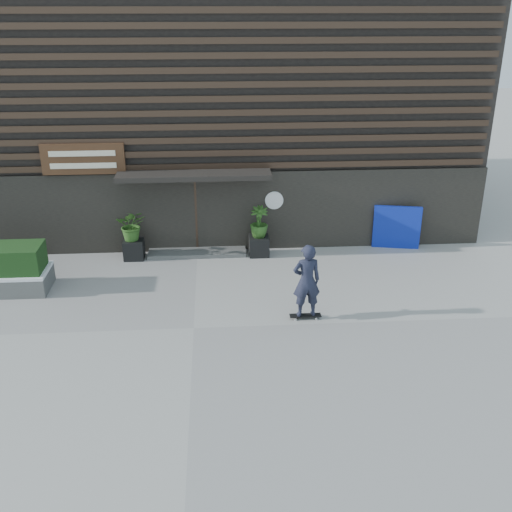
{
  "coord_description": "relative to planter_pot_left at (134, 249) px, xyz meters",
  "views": [
    {
      "loc": [
        0.61,
        -12.85,
        7.34
      ],
      "look_at": [
        1.62,
        1.74,
        1.1
      ],
      "focal_mm": 42.73,
      "sensor_mm": 36.0,
      "label": 1
    }
  ],
  "objects": [
    {
      "name": "blue_tarp",
      "position": [
        8.16,
        0.3,
        0.38
      ],
      "size": [
        1.45,
        0.41,
        1.37
      ],
      "primitive_type": "cube",
      "rotation": [
        0.0,
        0.0,
        -0.2
      ],
      "color": "#0B1C95",
      "rests_on": "ground"
    },
    {
      "name": "skateboarder",
      "position": [
        4.65,
        -4.11,
        0.73
      ],
      "size": [
        0.78,
        0.51,
        1.97
      ],
      "color": "black",
      "rests_on": "ground"
    },
    {
      "name": "planter_pot_left",
      "position": [
        0.0,
        0.0,
        0.0
      ],
      "size": [
        0.6,
        0.6,
        0.6
      ],
      "primitive_type": "cube",
      "color": "black",
      "rests_on": "ground"
    },
    {
      "name": "entrance_step",
      "position": [
        1.9,
        0.2,
        -0.24
      ],
      "size": [
        3.0,
        0.8,
        0.12
      ],
      "primitive_type": "cube",
      "color": "#4B4B49",
      "rests_on": "ground"
    },
    {
      "name": "building",
      "position": [
        1.9,
        5.56,
        3.69
      ],
      "size": [
        18.0,
        11.0,
        8.0
      ],
      "color": "black",
      "rests_on": "ground"
    },
    {
      "name": "planter_pot_right",
      "position": [
        3.8,
        0.0,
        0.0
      ],
      "size": [
        0.6,
        0.6,
        0.6
      ],
      "primitive_type": "cube",
      "color": "black",
      "rests_on": "ground"
    },
    {
      "name": "ground",
      "position": [
        1.9,
        -4.4,
        -0.3
      ],
      "size": [
        80.0,
        80.0,
        0.0
      ],
      "primitive_type": "plane",
      "color": "#9D9B95",
      "rests_on": "ground"
    },
    {
      "name": "bamboo_left",
      "position": [
        0.0,
        0.0,
        0.78
      ],
      "size": [
        0.86,
        0.75,
        0.96
      ],
      "primitive_type": "imported",
      "color": "#2D591E",
      "rests_on": "planter_pot_left"
    },
    {
      "name": "bamboo_right",
      "position": [
        3.8,
        0.0,
        0.78
      ],
      "size": [
        0.54,
        0.54,
        0.96
      ],
      "primitive_type": "imported",
      "color": "#2D591E",
      "rests_on": "planter_pot_right"
    }
  ]
}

